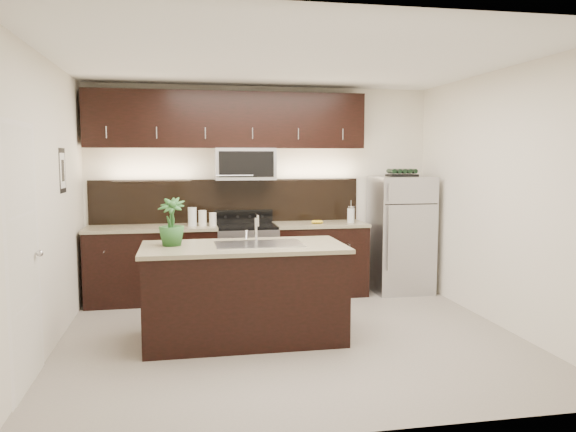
% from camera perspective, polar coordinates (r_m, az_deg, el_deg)
% --- Properties ---
extents(ground, '(4.50, 4.50, 0.00)m').
position_cam_1_polar(ground, '(5.72, 0.30, -12.21)').
color(ground, gray).
rests_on(ground, ground).
extents(room_walls, '(4.52, 4.02, 2.71)m').
position_cam_1_polar(room_walls, '(5.38, -0.78, 5.03)').
color(room_walls, silver).
rests_on(room_walls, ground).
extents(counter_run, '(3.51, 0.65, 0.94)m').
position_cam_1_polar(counter_run, '(7.17, -5.88, -4.62)').
color(counter_run, black).
rests_on(counter_run, ground).
extents(upper_fixtures, '(3.49, 0.40, 1.66)m').
position_cam_1_polar(upper_fixtures, '(7.20, -5.92, 8.77)').
color(upper_fixtures, black).
rests_on(upper_fixtures, counter_run).
extents(island, '(1.96, 0.96, 0.94)m').
position_cam_1_polar(island, '(5.55, -4.49, -7.73)').
color(island, black).
rests_on(island, ground).
extents(sink_faucet, '(0.84, 0.50, 0.28)m').
position_cam_1_polar(sink_faucet, '(5.48, -2.98, -2.72)').
color(sink_faucet, silver).
rests_on(sink_faucet, island).
extents(refrigerator, '(0.74, 0.67, 1.53)m').
position_cam_1_polar(refrigerator, '(7.59, 11.37, -1.84)').
color(refrigerator, '#B2B2B7').
rests_on(refrigerator, ground).
extents(wine_rack, '(0.38, 0.23, 0.09)m').
position_cam_1_polar(wine_rack, '(7.52, 11.50, 4.29)').
color(wine_rack, black).
rests_on(wine_rack, refrigerator).
extents(plant, '(0.32, 0.32, 0.46)m').
position_cam_1_polar(plant, '(5.49, -11.76, -0.58)').
color(plant, '#255722').
rests_on(plant, island).
extents(canisters, '(0.35, 0.13, 0.23)m').
position_cam_1_polar(canisters, '(7.00, -8.92, -0.17)').
color(canisters, silver).
rests_on(canisters, counter_run).
extents(french_press, '(0.10, 0.10, 0.28)m').
position_cam_1_polar(french_press, '(7.33, 6.41, 0.16)').
color(french_press, silver).
rests_on(french_press, counter_run).
extents(bananas, '(0.17, 0.14, 0.05)m').
position_cam_1_polar(bananas, '(7.18, 2.64, -0.58)').
color(bananas, yellow).
rests_on(bananas, counter_run).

